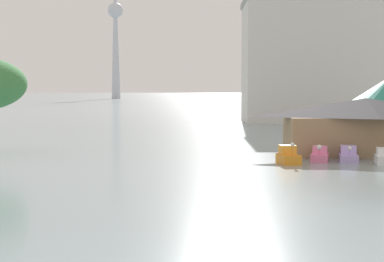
% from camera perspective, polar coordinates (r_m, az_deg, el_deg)
% --- Properties ---
extents(pedal_boat_orange, '(1.85, 2.50, 1.81)m').
position_cam_1_polar(pedal_boat_orange, '(49.32, 9.11, -2.40)').
color(pedal_boat_orange, orange).
rests_on(pedal_boat_orange, ground).
extents(pedal_boat_pink, '(1.99, 2.83, 1.50)m').
position_cam_1_polar(pedal_boat_pink, '(51.47, 12.02, -2.27)').
color(pedal_boat_pink, pink).
rests_on(pedal_boat_pink, ground).
extents(pedal_boat_lavender, '(1.95, 3.05, 1.37)m').
position_cam_1_polar(pedal_boat_lavender, '(52.28, 14.60, -2.22)').
color(pedal_boat_lavender, '#B299D8').
rests_on(pedal_boat_lavender, ground).
extents(boathouse, '(15.38, 6.82, 5.22)m').
position_cam_1_polar(boathouse, '(57.13, 16.14, 0.52)').
color(boathouse, '#9E7F5B').
rests_on(boathouse, ground).
extents(background_building_block, '(24.28, 16.19, 22.65)m').
position_cam_1_polar(background_building_block, '(114.02, 11.00, 6.59)').
color(background_building_block, silver).
rests_on(background_building_block, ground).
extents(distant_broadcast_tower, '(9.60, 9.60, 124.85)m').
position_cam_1_polar(distant_broadcast_tower, '(391.68, -7.28, 10.42)').
color(distant_broadcast_tower, silver).
rests_on(distant_broadcast_tower, ground).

